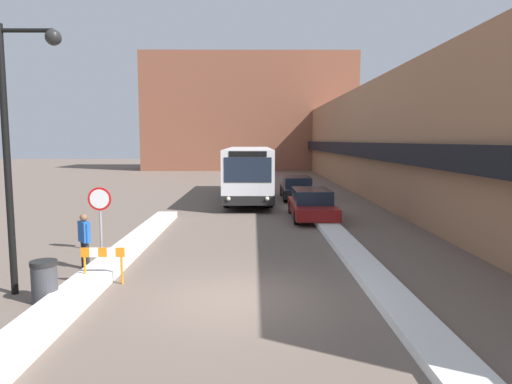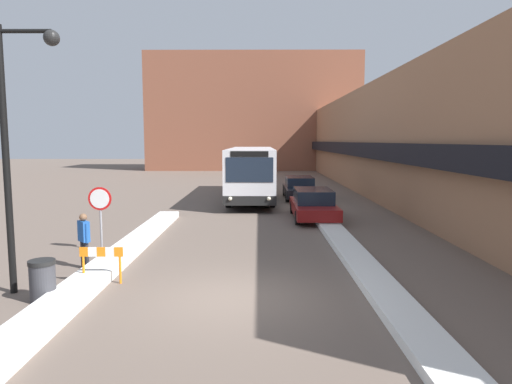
{
  "view_description": "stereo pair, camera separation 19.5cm",
  "coord_description": "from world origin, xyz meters",
  "views": [
    {
      "loc": [
        0.47,
        -10.18,
        3.63
      ],
      "look_at": [
        0.57,
        5.43,
        1.86
      ],
      "focal_mm": 32.0,
      "sensor_mm": 36.0,
      "label": 1
    },
    {
      "loc": [
        0.66,
        -10.18,
        3.63
      ],
      "look_at": [
        0.57,
        5.43,
        1.86
      ],
      "focal_mm": 32.0,
      "sensor_mm": 36.0,
      "label": 2
    }
  ],
  "objects": [
    {
      "name": "ground_plane",
      "position": [
        0.0,
        0.0,
        0.0
      ],
      "size": [
        160.0,
        160.0,
        0.0
      ],
      "primitive_type": "plane",
      "color": "#66564C"
    },
    {
      "name": "building_row_right",
      "position": [
        9.97,
        24.0,
        3.6
      ],
      "size": [
        5.5,
        60.0,
        7.21
      ],
      "color": "#996B4C",
      "rests_on": "ground_plane"
    },
    {
      "name": "building_backdrop_far",
      "position": [
        0.0,
        48.25,
        7.06
      ],
      "size": [
        26.0,
        8.0,
        14.13
      ],
      "color": "brown",
      "rests_on": "ground_plane"
    },
    {
      "name": "snow_bank_left",
      "position": [
        -3.6,
        3.06,
        0.14
      ],
      "size": [
        0.9,
        16.4,
        0.27
      ],
      "color": "silver",
      "rests_on": "ground_plane"
    },
    {
      "name": "snow_bank_right",
      "position": [
        3.6,
        3.11,
        0.11
      ],
      "size": [
        0.9,
        17.11,
        0.21
      ],
      "color": "silver",
      "rests_on": "ground_plane"
    },
    {
      "name": "city_bus",
      "position": [
        0.2,
        18.29,
        1.71
      ],
      "size": [
        2.69,
        12.52,
        3.15
      ],
      "color": "silver",
      "rests_on": "ground_plane"
    },
    {
      "name": "parked_car_front",
      "position": [
        3.2,
        10.86,
        0.69
      ],
      "size": [
        1.92,
        4.84,
        1.38
      ],
      "color": "maroon",
      "rests_on": "ground_plane"
    },
    {
      "name": "parked_car_middle",
      "position": [
        3.2,
        18.16,
        0.69
      ],
      "size": [
        1.9,
        4.79,
        1.38
      ],
      "color": "black",
      "rests_on": "ground_plane"
    },
    {
      "name": "stop_sign",
      "position": [
        -4.52,
        4.5,
        1.54
      ],
      "size": [
        0.76,
        0.08,
        2.13
      ],
      "color": "gray",
      "rests_on": "ground_plane"
    },
    {
      "name": "street_lamp",
      "position": [
        -4.92,
        0.37,
        3.87
      ],
      "size": [
        1.46,
        0.36,
        6.22
      ],
      "color": "black",
      "rests_on": "ground_plane"
    },
    {
      "name": "pedestrian",
      "position": [
        -4.3,
        2.49,
        0.95
      ],
      "size": [
        0.43,
        0.44,
        1.58
      ],
      "rotation": [
        0.0,
        0.0,
        -0.82
      ],
      "color": "#232328",
      "rests_on": "ground_plane"
    },
    {
      "name": "trash_bin",
      "position": [
        -4.23,
        -0.2,
        0.48
      ],
      "size": [
        0.59,
        0.59,
        0.95
      ],
      "color": "#38383D",
      "rests_on": "ground_plane"
    },
    {
      "name": "construction_barricade",
      "position": [
        -3.33,
        1.1,
        0.67
      ],
      "size": [
        1.1,
        0.06,
        0.94
      ],
      "color": "orange",
      "rests_on": "ground_plane"
    }
  ]
}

